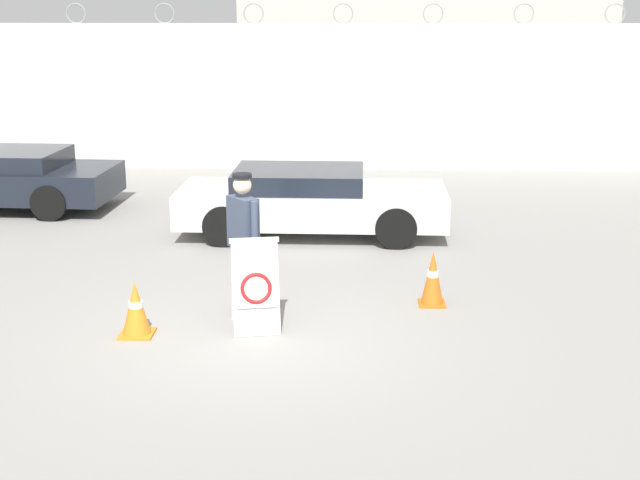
{
  "coord_description": "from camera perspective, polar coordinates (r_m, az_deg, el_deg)",
  "views": [
    {
      "loc": [
        1.15,
        -10.0,
        3.87
      ],
      "look_at": [
        0.81,
        1.17,
        0.87
      ],
      "focal_mm": 50.0,
      "sensor_mm": 36.0,
      "label": 1
    }
  ],
  "objects": [
    {
      "name": "security_guard",
      "position": [
        11.27,
        -4.91,
        0.3
      ],
      "size": [
        0.48,
        0.68,
        1.81
      ],
      "rotation": [
        0.0,
        0.0,
        2.23
      ],
      "color": "#514C42",
      "rests_on": "ground_plane"
    },
    {
      "name": "perimeter_wall",
      "position": [
        21.29,
        -1.37,
        9.16
      ],
      "size": [
        36.0,
        0.3,
        3.84
      ],
      "color": "silver",
      "rests_on": "ground_plane"
    },
    {
      "name": "barricade_sign",
      "position": [
        10.81,
        -4.18,
        -2.83
      ],
      "size": [
        0.67,
        0.76,
        1.13
      ],
      "rotation": [
        0.0,
        0.0,
        0.18
      ],
      "color": "white",
      "rests_on": "ground_plane"
    },
    {
      "name": "traffic_cone_mid",
      "position": [
        10.85,
        -11.71,
        -4.33
      ],
      "size": [
        0.4,
        0.4,
        0.67
      ],
      "color": "orange",
      "rests_on": "ground_plane"
    },
    {
      "name": "traffic_cone_near",
      "position": [
        11.76,
        7.23,
        -2.43
      ],
      "size": [
        0.35,
        0.35,
        0.74
      ],
      "color": "orange",
      "rests_on": "ground_plane"
    },
    {
      "name": "ground_plane",
      "position": [
        10.78,
        -4.51,
        -6.06
      ],
      "size": [
        90.0,
        90.0,
        0.0
      ],
      "primitive_type": "plane",
      "color": "gray"
    },
    {
      "name": "building_block",
      "position": [
        27.26,
        6.15,
        12.3
      ],
      "size": [
        9.71,
        7.82,
        5.23
      ],
      "color": "beige",
      "rests_on": "ground_plane"
    },
    {
      "name": "parked_car_rear_sedan",
      "position": [
        15.19,
        -0.66,
        2.56
      ],
      "size": [
        4.55,
        1.97,
        1.13
      ],
      "rotation": [
        0.0,
        0.0,
        -0.02
      ],
      "color": "black",
      "rests_on": "ground_plane"
    }
  ]
}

